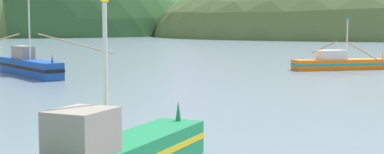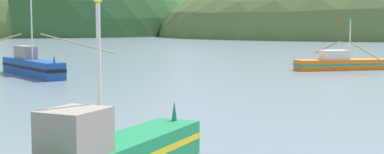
# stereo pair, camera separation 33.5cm
# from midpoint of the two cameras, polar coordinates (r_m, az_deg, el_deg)

# --- Properties ---
(hill_far_right) EXTENTS (139.81, 111.85, 96.66)m
(hill_far_right) POSITION_cam_midpoint_polar(r_m,az_deg,el_deg) (241.21, -16.74, 4.11)
(hill_far_right) COLOR #2D562D
(hill_far_right) RESTS_ON ground
(fishing_boat_orange) EXTENTS (10.12, 13.13, 5.13)m
(fishing_boat_orange) POSITION_cam_midpoint_polar(r_m,az_deg,el_deg) (57.20, 15.31, 1.38)
(fishing_boat_orange) COLOR orange
(fishing_boat_orange) RESTS_ON ground
(fishing_boat_blue) EXTENTS (14.57, 11.20, 7.76)m
(fishing_boat_blue) POSITION_cam_midpoint_polar(r_m,az_deg,el_deg) (50.77, -15.91, 1.13)
(fishing_boat_blue) COLOR #19479E
(fishing_boat_blue) RESTS_ON ground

